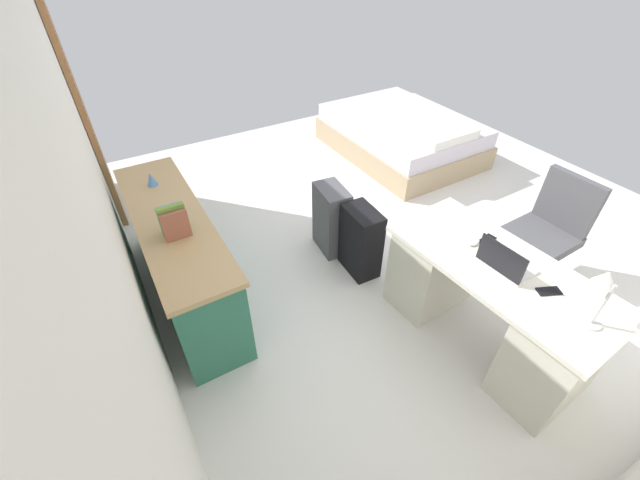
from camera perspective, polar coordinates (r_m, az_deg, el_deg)
The scene contains 16 objects.
ground_plane at distance 3.92m, azimuth 8.98°, elevation 0.57°, with size 5.89×5.89×0.00m, color silver.
wall_back at distance 2.58m, azimuth -30.32°, elevation 6.82°, with size 4.89×0.10×2.53m, color white.
door_wooden at distance 4.42m, azimuth -30.83°, elevation 15.47°, with size 0.88×0.05×2.04m, color #936038.
desk at distance 2.97m, azimuth 22.95°, elevation -8.29°, with size 1.48×0.75×0.73m.
office_chair at distance 3.66m, azimuth 29.40°, elevation 0.21°, with size 0.52×0.52×0.94m.
credenza at distance 3.25m, azimuth -19.34°, elevation -2.27°, with size 1.80×0.48×0.77m.
bed at distance 5.35m, azimuth 11.58°, elevation 14.50°, with size 1.91×1.42×0.58m.
suitcase_black at distance 3.35m, azimuth 5.86°, elevation -0.19°, with size 0.36×0.22×0.62m, color black.
suitcase_spare_grey at distance 3.56m, azimuth 1.64°, elevation 2.98°, with size 0.36×0.22×0.64m, color #4C4C51.
laptop at distance 2.70m, azimuth 24.99°, elevation -2.94°, with size 0.32×0.24×0.21m.
computer_mouse at distance 2.84m, azimuth 21.18°, elevation -0.27°, with size 0.06×0.10×0.03m, color white.
cell_phone_near_laptop at distance 2.69m, azimuth 30.02°, elevation -6.38°, with size 0.07×0.14×0.01m, color black.
cell_phone_by_mouse at distance 2.91m, azimuth 22.86°, elevation 0.03°, with size 0.07×0.14×0.01m, color black.
desk_lamp at distance 2.47m, azimuth 35.64°, elevation -5.33°, with size 0.16×0.11×0.34m.
book_row at distance 2.77m, azimuth -20.28°, elevation 2.58°, with size 0.15×0.17×0.24m.
figurine_small at distance 3.41m, azimuth -23.07°, elevation 8.06°, with size 0.08×0.08×0.11m, color #4C7FBF.
Camera 1 is at (-2.29, 2.06, 2.43)m, focal length 22.28 mm.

